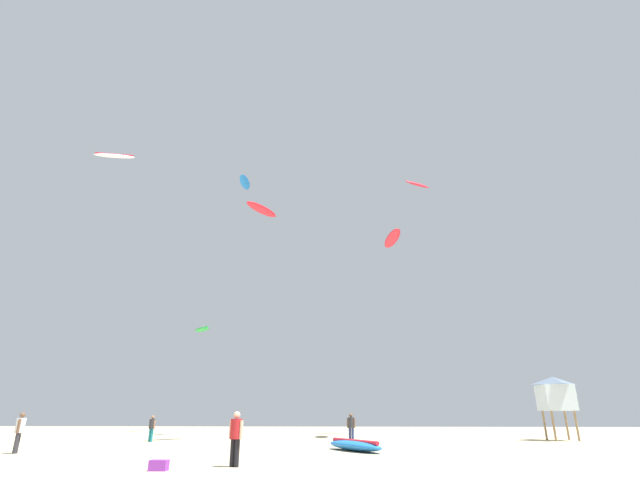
{
  "coord_description": "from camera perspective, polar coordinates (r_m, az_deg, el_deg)",
  "views": [
    {
      "loc": [
        1.32,
        -10.57,
        1.7
      ],
      "look_at": [
        0.0,
        14.24,
        11.0
      ],
      "focal_mm": 26.14,
      "sensor_mm": 36.0,
      "label": 1
    }
  ],
  "objects": [
    {
      "name": "person_right",
      "position": [
        34.39,
        -19.9,
        -20.66
      ],
      "size": [
        0.48,
        0.36,
        1.6
      ],
      "rotation": [
        0.0,
        0.0,
        1.1
      ],
      "color": "teal",
      "rests_on": "ground"
    },
    {
      "name": "person_midground",
      "position": [
        27.13,
        -32.88,
        -18.88
      ],
      "size": [
        0.4,
        0.56,
        1.76
      ],
      "rotation": [
        0.0,
        0.0,
        0.32
      ],
      "color": "#2D2D33",
      "rests_on": "ground"
    },
    {
      "name": "lifeguard_tower",
      "position": [
        37.84,
        26.82,
        -16.38
      ],
      "size": [
        2.3,
        2.3,
        4.15
      ],
      "color": "#8C704C",
      "rests_on": "ground"
    },
    {
      "name": "person_left",
      "position": [
        32.3,
        3.83,
        -21.7
      ],
      "size": [
        0.53,
        0.39,
        1.72
      ],
      "rotation": [
        0.0,
        0.0,
        1.17
      ],
      "color": "navy",
      "rests_on": "ground"
    },
    {
      "name": "kite_grounded_near",
      "position": [
        24.83,
        4.24,
        -23.8
      ],
      "size": [
        3.31,
        4.44,
        0.57
      ],
      "color": "blue",
      "rests_on": "ground"
    },
    {
      "name": "kite_aloft_4",
      "position": [
        34.35,
        -23.89,
        9.4
      ],
      "size": [
        2.74,
        1.31,
        0.55
      ],
      "color": "white"
    },
    {
      "name": "person_foreground",
      "position": [
        17.78,
        -10.27,
        -22.33
      ],
      "size": [
        0.53,
        0.4,
        1.78
      ],
      "rotation": [
        0.0,
        0.0,
        1.07
      ],
      "color": "black",
      "rests_on": "ground"
    },
    {
      "name": "kite_aloft_3",
      "position": [
        48.89,
        11.81,
        6.69
      ],
      "size": [
        2.99,
        2.28,
        0.75
      ],
      "color": "red"
    },
    {
      "name": "kite_aloft_1",
      "position": [
        40.31,
        8.84,
        0.17
      ],
      "size": [
        1.57,
        4.53,
        0.81
      ],
      "color": "red"
    },
    {
      "name": "cooler_box",
      "position": [
        17.25,
        -19.13,
        -24.62
      ],
      "size": [
        0.56,
        0.36,
        0.32
      ],
      "primitive_type": "cube",
      "color": "purple",
      "rests_on": "ground"
    },
    {
      "name": "kite_aloft_0",
      "position": [
        36.64,
        -7.15,
        3.73
      ],
      "size": [
        2.52,
        3.42,
        0.39
      ],
      "color": "red"
    },
    {
      "name": "kite_aloft_2",
      "position": [
        45.43,
        -14.25,
        -10.56
      ],
      "size": [
        2.28,
        2.47,
        0.39
      ],
      "color": "green"
    },
    {
      "name": "kite_aloft_5",
      "position": [
        55.68,
        -9.19,
        6.99
      ],
      "size": [
        1.12,
        3.61,
        0.86
      ],
      "color": "blue"
    }
  ]
}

